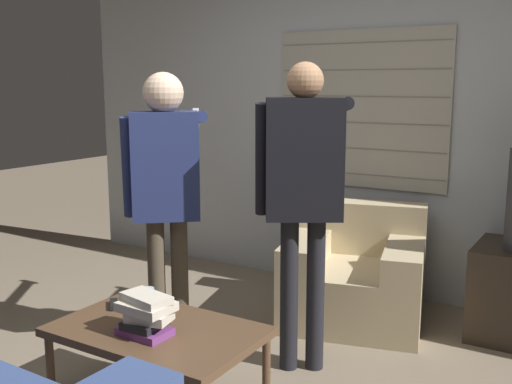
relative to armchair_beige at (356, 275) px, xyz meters
name	(u,v)px	position (x,y,z in m)	size (l,w,h in m)	color
wall_back	(358,123)	(-0.25, 0.59, 0.98)	(5.20, 0.08, 2.55)	#ADB2B7
armchair_beige	(356,275)	(0.00, 0.00, 0.00)	(1.06, 1.03, 0.75)	#C6B289
coffee_table	(157,336)	(-0.33, -1.64, 0.11)	(0.97, 0.61, 0.44)	brown
person_left_standing	(166,179)	(-0.73, -1.08, 0.74)	(0.47, 0.80, 1.64)	#4C4233
person_right_standing	(304,179)	(0.02, -0.84, 0.77)	(0.51, 0.85, 1.69)	black
book_stack	(146,315)	(-0.32, -1.73, 0.24)	(0.26, 0.19, 0.19)	#75387F
soda_can	(149,300)	(-0.50, -1.51, 0.21)	(0.07, 0.07, 0.13)	#194C9E
spare_remote	(114,304)	(-0.70, -1.55, 0.16)	(0.12, 0.12, 0.02)	black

